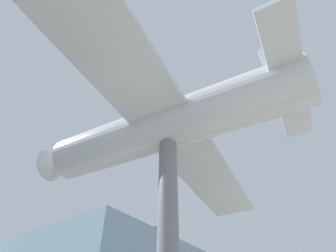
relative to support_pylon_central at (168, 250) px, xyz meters
The scene contains 2 objects.
support_pylon_central is the anchor object (origin of this frame).
suspended_airplane 4.44m from the support_pylon_central, 98.33° to the left, with size 18.46×11.75×3.18m.
Camera 1 is at (-6.19, -4.40, 1.49)m, focal length 28.00 mm.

